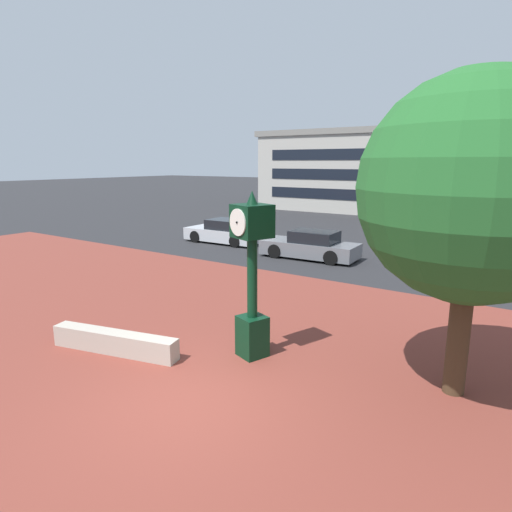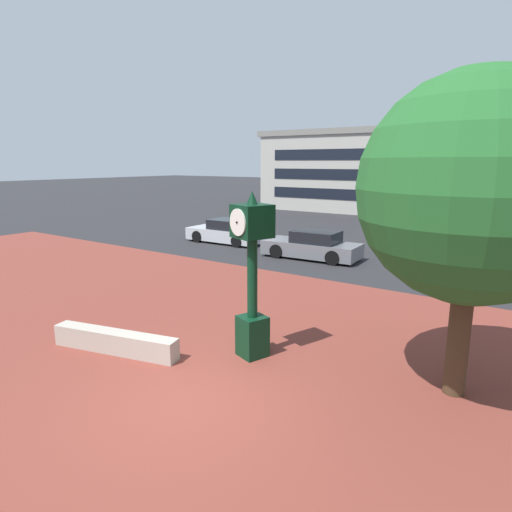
{
  "view_description": "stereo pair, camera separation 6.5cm",
  "coord_description": "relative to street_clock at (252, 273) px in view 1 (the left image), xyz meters",
  "views": [
    {
      "loc": [
        5.09,
        -5.28,
        4.32
      ],
      "look_at": [
        0.04,
        2.16,
        2.38
      ],
      "focal_mm": 30.56,
      "sensor_mm": 36.0,
      "label": 1
    },
    {
      "loc": [
        5.14,
        -5.25,
        4.32
      ],
      "look_at": [
        0.04,
        2.16,
        2.38
      ],
      "focal_mm": 30.56,
      "sensor_mm": 36.0,
      "label": 2
    }
  ],
  "objects": [
    {
      "name": "planter_wall",
      "position": [
        -2.73,
        -1.65,
        -1.7
      ],
      "size": [
        3.2,
        1.15,
        0.5
      ],
      "primitive_type": "cube",
      "rotation": [
        0.0,
        0.0,
        0.24
      ],
      "color": "#ADA393",
      "rests_on": "ground"
    },
    {
      "name": "ground_plane",
      "position": [
        0.16,
        -2.31,
        -1.95
      ],
      "size": [
        200.0,
        200.0,
        0.0
      ],
      "primitive_type": "plane",
      "color": "#262628"
    },
    {
      "name": "car_street_distant",
      "position": [
        -9.33,
        10.89,
        -1.38
      ],
      "size": [
        4.34,
        1.96,
        1.28
      ],
      "rotation": [
        0.0,
        0.0,
        1.59
      ],
      "color": "#B7BABF",
      "rests_on": "ground"
    },
    {
      "name": "civic_building",
      "position": [
        -2.06,
        33.7,
        1.6
      ],
      "size": [
        32.21,
        14.03,
        7.08
      ],
      "color": "#B2ADA3",
      "rests_on": "ground"
    },
    {
      "name": "plaza_brick_paving",
      "position": [
        0.16,
        0.28,
        -1.94
      ],
      "size": [
        44.0,
        13.19,
        0.01
      ],
      "primitive_type": "cube",
      "color": "brown",
      "rests_on": "ground"
    },
    {
      "name": "car_street_mid",
      "position": [
        -3.62,
        9.94,
        -1.38
      ],
      "size": [
        4.48,
        1.97,
        1.28
      ],
      "rotation": [
        0.0,
        0.0,
        1.62
      ],
      "color": "slate",
      "rests_on": "ground"
    },
    {
      "name": "plaza_tree",
      "position": [
        4.32,
        0.97,
        1.82
      ],
      "size": [
        4.35,
        4.05,
        5.89
      ],
      "color": "#42301E",
      "rests_on": "ground"
    },
    {
      "name": "street_clock",
      "position": [
        0.0,
        0.0,
        0.0
      ],
      "size": [
        0.91,
        0.92,
        3.73
      ],
      "rotation": [
        0.0,
        0.0,
        -0.35
      ],
      "color": "black",
      "rests_on": "ground"
    }
  ]
}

